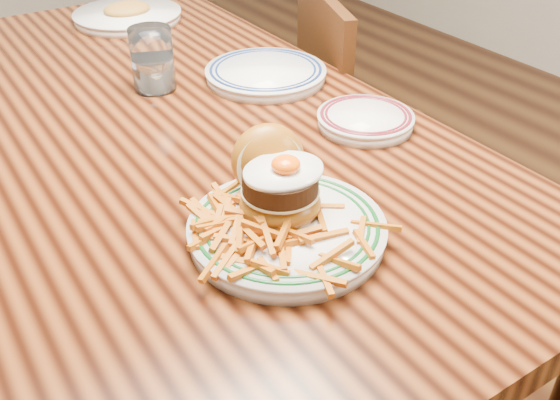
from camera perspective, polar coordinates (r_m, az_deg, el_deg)
floor at (r=1.70m, az=-7.84°, el=-15.64°), size 6.00×6.00×0.00m
table at (r=1.28m, az=-10.11°, el=4.06°), size 0.85×1.60×0.75m
chair_right at (r=1.74m, az=7.25°, el=5.53°), size 0.52×0.52×0.87m
main_plate at (r=0.87m, az=0.34°, el=-1.03°), size 0.28×0.30×0.13m
side_plate at (r=1.18m, az=7.82°, el=7.37°), size 0.18×0.18×0.03m
rear_plate at (r=1.37m, az=-1.32°, el=11.55°), size 0.26×0.26×0.03m
water_glass at (r=1.33m, az=-11.54°, el=12.17°), size 0.09×0.09×0.13m
far_plate at (r=1.79m, az=-13.76°, el=16.10°), size 0.29×0.29×0.05m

